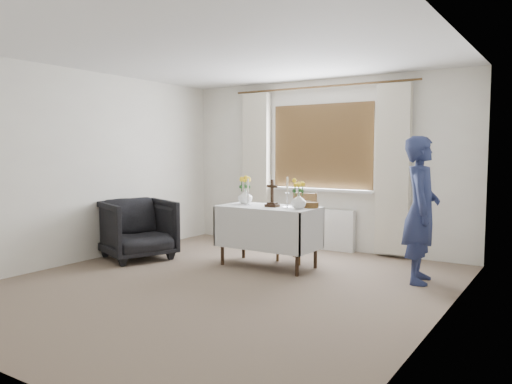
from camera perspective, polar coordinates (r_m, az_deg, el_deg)
ground at (r=5.52m, az=-3.96°, el=-10.57°), size 5.00×5.00×0.00m
altar_table at (r=6.28m, az=1.41°, el=-5.11°), size 1.24×0.64×0.76m
wooden_chair at (r=6.61m, az=4.67°, el=-4.03°), size 0.48×0.48×0.90m
armchair at (r=6.92m, az=-13.38°, el=-4.14°), size 1.14×1.12×0.80m
person at (r=5.77m, az=18.35°, el=-1.94°), size 0.49×0.65×1.62m
radiator at (r=7.49m, az=7.24°, el=-4.18°), size 1.10×0.10×0.60m
wooden_cross at (r=6.16m, az=1.87°, el=-0.14°), size 0.16×0.11×0.34m
candlestick_left at (r=6.33m, az=-0.92°, el=-0.00°), size 0.12×0.12×0.34m
candlestick_right at (r=6.06m, az=3.59°, el=-0.05°), size 0.14×0.14×0.38m
flower_vase_left at (r=6.52m, az=-1.23°, el=-0.51°), size 0.20×0.20×0.20m
flower_vase_right at (r=5.98m, az=4.90°, el=-1.03°), size 0.23×0.23×0.19m
wicker_basket at (r=6.11m, az=6.30°, el=-1.47°), size 0.20×0.20×0.07m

